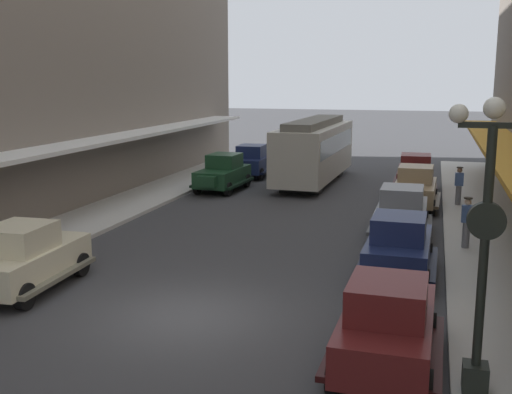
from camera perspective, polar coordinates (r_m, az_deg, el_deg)
name	(u,v)px	position (r m, az deg, el deg)	size (l,w,h in m)	color
ground_plane	(187,316)	(15.17, -6.41, -10.86)	(200.00, 200.00, 0.00)	#38383A
parked_car_0	(415,187)	(27.81, 14.45, 0.90)	(2.23, 4.29, 1.84)	#997F5B
parked_car_1	(402,210)	(22.76, 13.29, -1.22)	(2.14, 4.26, 1.84)	slate
parked_car_2	(399,245)	(18.11, 13.03, -4.30)	(2.20, 4.28, 1.84)	#19234C
parked_car_3	(223,172)	(31.33, -3.06, 2.32)	(2.28, 4.31, 1.84)	#193D23
parked_car_4	(253,160)	(35.86, -0.32, 3.43)	(2.25, 4.30, 1.84)	#19234C
parked_car_5	(387,322)	(12.53, 12.03, -11.19)	(2.20, 4.28, 1.84)	#591919
parked_car_6	(26,256)	(17.67, -20.46, -5.10)	(2.29, 4.31, 1.84)	beige
parked_car_7	(415,173)	(32.08, 14.48, 2.19)	(2.21, 4.28, 1.84)	#591919
streetcar	(315,148)	(33.57, 5.42, 4.52)	(2.79, 9.67, 3.46)	#ADA899
lamp_post_with_clock	(485,236)	(11.16, 20.39, -3.37)	(1.42, 0.44, 5.16)	black
fire_hydrant	(57,233)	(21.50, -17.87, -3.20)	(0.24, 0.24, 0.82)	#B21E19
pedestrian_0	(459,185)	(28.37, 18.21, 1.03)	(0.36, 0.28, 1.67)	slate
pedestrian_1	(467,222)	(21.24, 18.86, -2.19)	(0.36, 0.28, 1.67)	slate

